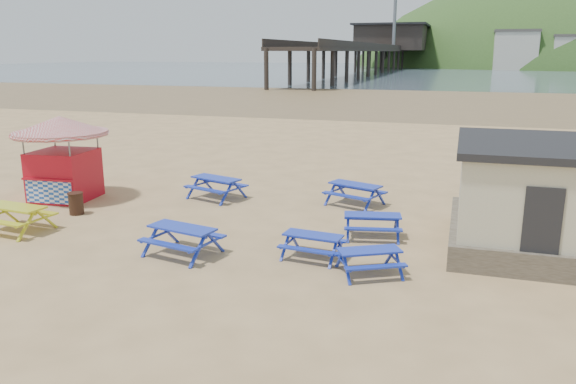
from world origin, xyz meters
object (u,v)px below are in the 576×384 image
(picnic_table_yellow, at_px, (16,219))
(ice_cream_kiosk, at_px, (62,147))
(picnic_table_blue_a, at_px, (216,188))
(picnic_table_blue_b, at_px, (355,194))
(litter_bin, at_px, (76,203))

(picnic_table_yellow, height_order, ice_cream_kiosk, ice_cream_kiosk)
(picnic_table_blue_a, height_order, picnic_table_yellow, picnic_table_yellow)
(picnic_table_blue_a, relative_size, ice_cream_kiosk, 0.61)
(picnic_table_blue_b, height_order, picnic_table_yellow, picnic_table_yellow)
(picnic_table_yellow, bearing_deg, picnic_table_blue_b, 38.91)
(picnic_table_blue_a, xyz_separation_m, ice_cream_kiosk, (-5.61, -1.81, 1.63))
(picnic_table_blue_a, xyz_separation_m, litter_bin, (-3.83, -3.52, -0.02))
(picnic_table_blue_b, bearing_deg, ice_cream_kiosk, -147.34)
(picnic_table_blue_a, distance_m, ice_cream_kiosk, 6.11)
(picnic_table_blue_b, bearing_deg, picnic_table_blue_a, -153.20)
(picnic_table_blue_b, bearing_deg, picnic_table_yellow, -126.82)
(ice_cream_kiosk, distance_m, litter_bin, 2.96)
(picnic_table_blue_a, height_order, ice_cream_kiosk, ice_cream_kiosk)
(litter_bin, bearing_deg, picnic_table_blue_b, 24.21)
(picnic_table_blue_a, height_order, litter_bin, picnic_table_blue_a)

